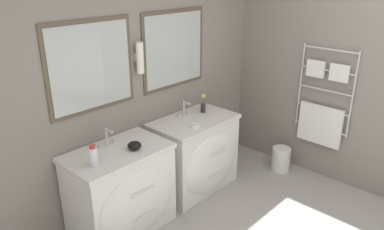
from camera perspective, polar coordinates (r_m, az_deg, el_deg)
The scene contains 11 objects.
wall_back at distance 3.68m, azimuth -7.65°, elevation 6.14°, with size 4.81×0.15×2.60m.
wall_right at distance 4.30m, azimuth 20.35°, elevation 7.01°, with size 0.13×4.11×2.60m.
vanity_left at distance 3.48m, azimuth -10.50°, elevation -11.34°, with size 0.91×0.62×0.80m.
vanity_right at distance 4.03m, azimuth 0.66°, elevation -5.98°, with size 0.91×0.62×0.80m.
faucet_left at distance 3.37m, azimuth -12.79°, elevation -3.40°, with size 0.17×0.11×0.17m.
faucet_right at distance 3.95m, azimuth -1.14°, elevation 0.91°, with size 0.17×0.11×0.17m.
toiletry_bottle at distance 3.06m, azimuth -14.78°, elevation -6.14°, with size 0.07×0.07×0.18m.
amenity_bowl at distance 3.28m, azimuth -8.77°, elevation -4.61°, with size 0.12×0.12×0.07m.
flower_vase at distance 4.04m, azimuth 1.71°, elevation 1.60°, with size 0.05×0.05×0.21m.
soap_dish at distance 3.70m, azimuth 0.34°, elevation -1.55°, with size 0.10×0.07×0.04m.
waste_bin at distance 4.61m, azimuth 13.39°, elevation -6.50°, with size 0.22×0.22×0.29m.
Camera 1 is at (-2.24, -0.66, 2.28)m, focal length 35.00 mm.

